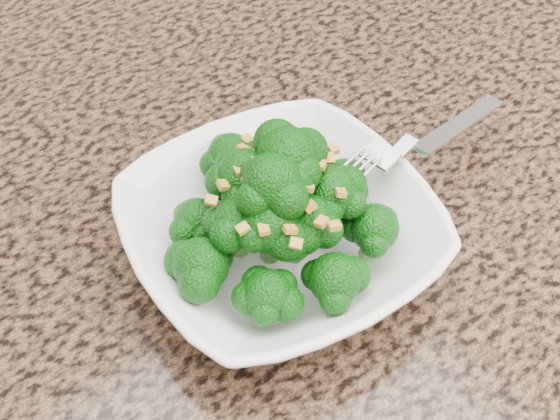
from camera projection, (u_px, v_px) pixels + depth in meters
cabinet at (302, 374)px, 0.96m from camera, size 1.55×0.95×0.87m
granite_counter at (313, 126)px, 0.62m from camera, size 1.64×1.04×0.03m
bowl at (280, 233)px, 0.49m from camera, size 0.23×0.23×0.05m
broccoli_pile at (280, 173)px, 0.44m from camera, size 0.18×0.18×0.07m
garlic_topping at (280, 129)px, 0.41m from camera, size 0.11×0.11×0.01m
fork at (407, 145)px, 0.50m from camera, size 0.20×0.06×0.01m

